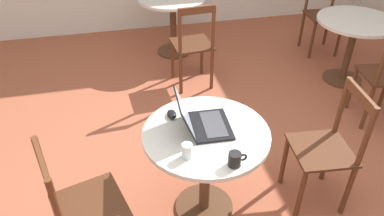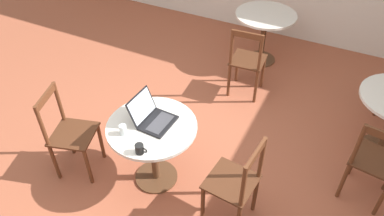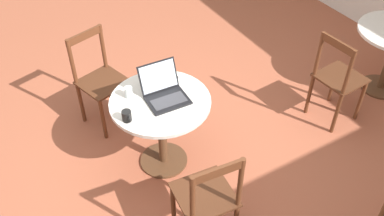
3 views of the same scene
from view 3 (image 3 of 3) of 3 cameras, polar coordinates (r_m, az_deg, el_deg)
ground_plane at (r=3.73m, az=-1.09°, el=-8.46°), size 16.00×16.00×0.00m
cafe_table_near at (r=3.43m, az=-4.16°, el=-0.90°), size 0.80×0.80×0.70m
chair_near_left at (r=4.00m, az=-12.15°, el=3.56°), size 0.48×0.48×0.92m
chair_near_right at (r=2.98m, az=2.01°, el=-12.08°), size 0.42×0.42×0.92m
chair_far_front at (r=4.15m, az=18.80°, el=3.60°), size 0.41×0.41×0.92m
laptop at (r=3.32m, az=-3.67°, el=2.10°), size 0.35×0.33×0.24m
mouse at (r=3.52m, az=-2.57°, el=3.96°), size 0.06×0.10×0.03m
mug at (r=3.16m, az=-8.68°, el=-1.06°), size 0.11×0.07×0.09m
drinking_glass at (r=3.36m, az=-8.46°, el=2.10°), size 0.06×0.06×0.09m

